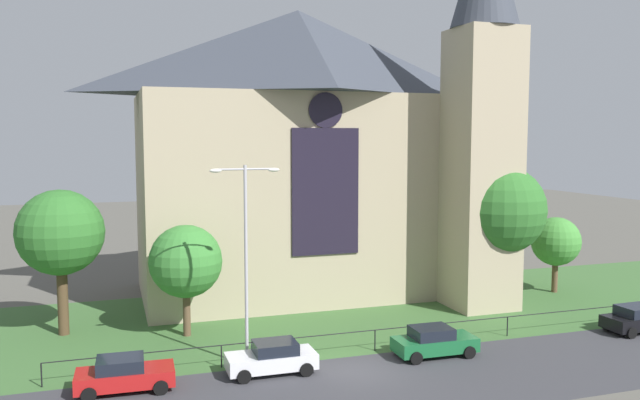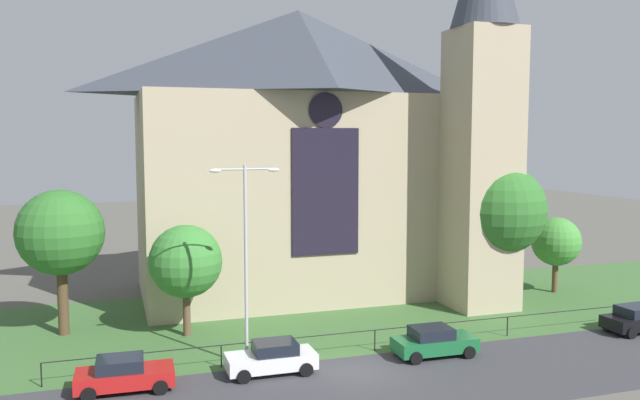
% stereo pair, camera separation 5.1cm
% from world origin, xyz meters
% --- Properties ---
extents(ground, '(160.00, 160.00, 0.00)m').
position_xyz_m(ground, '(0.00, 10.00, 0.00)').
color(ground, '#56544C').
extents(road_asphalt, '(120.00, 8.00, 0.01)m').
position_xyz_m(road_asphalt, '(0.00, -2.00, 0.00)').
color(road_asphalt, '#38383D').
rests_on(road_asphalt, ground).
extents(grass_verge, '(120.00, 20.00, 0.01)m').
position_xyz_m(grass_verge, '(0.00, 8.00, 0.00)').
color(grass_verge, '#3D6633').
rests_on(grass_verge, ground).
extents(church_building, '(23.20, 16.20, 26.00)m').
position_xyz_m(church_building, '(2.80, 16.05, 10.27)').
color(church_building, tan).
rests_on(church_building, ground).
extents(iron_railing, '(32.20, 0.07, 1.13)m').
position_xyz_m(iron_railing, '(2.03, 2.50, 0.98)').
color(iron_railing, black).
rests_on(iron_railing, ground).
extents(tree_left_far, '(4.80, 4.80, 8.23)m').
position_xyz_m(tree_left_far, '(-13.59, 10.58, 5.79)').
color(tree_left_far, '#4C3823').
rests_on(tree_left_far, ground).
extents(tree_right_near, '(5.78, 5.78, 9.32)m').
position_xyz_m(tree_right_near, '(13.23, 8.12, 6.38)').
color(tree_right_near, brown).
rests_on(tree_right_near, ground).
extents(tree_left_near, '(4.07, 4.07, 6.28)m').
position_xyz_m(tree_left_near, '(-6.99, 8.19, 4.22)').
color(tree_left_near, brown).
rests_on(tree_left_near, ground).
extents(tree_right_far, '(3.49, 3.49, 5.44)m').
position_xyz_m(tree_right_far, '(19.42, 10.44, 3.67)').
color(tree_right_far, brown).
rests_on(tree_right_far, ground).
extents(streetlamp_near, '(3.37, 0.26, 9.79)m').
position_xyz_m(streetlamp_near, '(-4.77, 2.40, 6.08)').
color(streetlamp_near, '#B2B2B7').
rests_on(streetlamp_near, ground).
extents(parked_car_red, '(4.26, 2.15, 1.51)m').
position_xyz_m(parked_car_red, '(-10.54, 0.93, 0.74)').
color(parked_car_red, '#B21919').
rests_on(parked_car_red, ground).
extents(parked_car_white, '(4.22, 2.05, 1.51)m').
position_xyz_m(parked_car_white, '(-3.86, 1.01, 0.74)').
color(parked_car_white, silver).
rests_on(parked_car_white, ground).
extents(parked_car_green, '(4.23, 2.08, 1.51)m').
position_xyz_m(parked_car_green, '(4.57, 0.82, 0.74)').
color(parked_car_green, '#196033').
rests_on(parked_car_green, ground).
extents(parked_car_black, '(4.26, 2.15, 1.51)m').
position_xyz_m(parked_car_black, '(17.73, 0.92, 0.74)').
color(parked_car_black, black).
rests_on(parked_car_black, ground).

